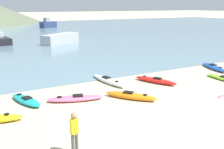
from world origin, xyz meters
TOP-DOWN VIEW (x-y plane):
  - ground_plane at (0.00, 0.00)m, footprint 400.00×400.00m
  - bay_water at (0.00, 43.21)m, footprint 160.00×70.00m
  - kayak_on_sand_2 at (-1.03, 4.13)m, footprint 2.34×2.68m
  - kayak_on_sand_3 at (8.51, 6.75)m, footprint 1.56×3.11m
  - kayak_on_sand_4 at (-3.80, 5.31)m, footprint 3.07×1.60m
  - kayak_on_sand_5 at (2.05, 5.95)m, footprint 1.81×2.95m
  - kayak_on_sand_6 at (-0.70, 7.44)m, footprint 1.09×3.53m
  - kayak_on_sand_7 at (-6.17, 6.27)m, footprint 1.47×2.71m
  - person_near_foreground at (-5.66, 0.41)m, footprint 0.31×0.26m
  - moored_boat_2 at (7.64, 52.68)m, footprint 3.83×2.91m
  - moored_boat_3 at (2.26, 26.69)m, footprint 5.83×4.60m

SIDE VIEW (x-z plane):
  - ground_plane at x=0.00m, z-range 0.00..0.00m
  - bay_water at x=0.00m, z-range 0.00..0.06m
  - kayak_on_sand_4 at x=-3.80m, z-range -0.02..0.30m
  - kayak_on_sand_7 at x=-6.17m, z-range -0.02..0.31m
  - kayak_on_sand_6 at x=-0.70m, z-range -0.02..0.35m
  - kayak_on_sand_5 at x=2.05m, z-range -0.02..0.36m
  - kayak_on_sand_3 at x=8.51m, z-range -0.02..0.37m
  - kayak_on_sand_2 at x=-1.03m, z-range -0.02..0.37m
  - moored_boat_3 at x=2.26m, z-range 0.06..1.30m
  - moored_boat_2 at x=7.64m, z-range -0.28..1.98m
  - person_near_foreground at x=-5.66m, z-range 0.11..1.64m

